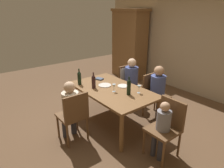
% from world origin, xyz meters
% --- Properties ---
extents(ground_plane, '(10.00, 10.00, 0.00)m').
position_xyz_m(ground_plane, '(0.00, 0.00, 0.00)').
color(ground_plane, brown).
extents(rear_room_partition, '(6.40, 0.12, 2.70)m').
position_xyz_m(rear_room_partition, '(0.00, 2.71, 1.35)').
color(rear_room_partition, tan).
rests_on(rear_room_partition, ground_plane).
extents(armoire_cabinet, '(1.18, 0.62, 2.18)m').
position_xyz_m(armoire_cabinet, '(-1.97, 2.26, 1.10)').
color(armoire_cabinet, brown).
rests_on(armoire_cabinet, ground_plane).
extents(dining_table, '(1.75, 1.01, 0.74)m').
position_xyz_m(dining_table, '(0.00, 0.00, 0.66)').
color(dining_table, brown).
rests_on(dining_table, ground_plane).
extents(chair_far_right, '(0.44, 0.44, 0.92)m').
position_xyz_m(chair_far_right, '(0.31, 0.89, 0.53)').
color(chair_far_right, brown).
rests_on(chair_far_right, ground_plane).
extents(chair_far_left, '(0.45, 0.44, 0.92)m').
position_xyz_m(chair_far_left, '(-0.52, 0.89, 0.59)').
color(chair_far_left, brown).
rests_on(chair_far_left, ground_plane).
extents(chair_near, '(0.44, 0.44, 0.92)m').
position_xyz_m(chair_near, '(0.09, -0.89, 0.53)').
color(chair_near, brown).
rests_on(chair_near, ground_plane).
extents(chair_right_end, '(0.44, 0.44, 0.92)m').
position_xyz_m(chair_right_end, '(1.25, 0.09, 0.53)').
color(chair_right_end, brown).
rests_on(chair_right_end, ground_plane).
extents(person_woman_host, '(0.35, 0.30, 1.13)m').
position_xyz_m(person_woman_host, '(0.42, 0.89, 0.65)').
color(person_woman_host, '#33333D').
rests_on(person_woman_host, ground_plane).
extents(person_man_bearded, '(0.35, 0.30, 1.13)m').
position_xyz_m(person_man_bearded, '(-0.37, 0.89, 0.65)').
color(person_man_bearded, '#33333D').
rests_on(person_man_bearded, ground_plane).
extents(person_man_guest, '(0.33, 0.28, 1.09)m').
position_xyz_m(person_man_guest, '(-0.03, -0.89, 0.63)').
color(person_man_guest, '#33333D').
rests_on(person_man_guest, ground_plane).
extents(person_child_small, '(0.22, 0.25, 0.94)m').
position_xyz_m(person_child_small, '(1.25, -0.02, 0.56)').
color(person_child_small, '#33333D').
rests_on(person_child_small, ground_plane).
extents(wine_bottle_tall_green, '(0.08, 0.08, 0.32)m').
position_xyz_m(wine_bottle_tall_green, '(-0.25, -0.25, 0.88)').
color(wine_bottle_tall_green, black).
rests_on(wine_bottle_tall_green, dining_table).
extents(wine_bottle_dark_red, '(0.07, 0.07, 0.34)m').
position_xyz_m(wine_bottle_dark_red, '(0.40, 0.07, 0.89)').
color(wine_bottle_dark_red, black).
rests_on(wine_bottle_dark_red, dining_table).
extents(wine_bottle_short_olive, '(0.08, 0.08, 0.33)m').
position_xyz_m(wine_bottle_short_olive, '(-0.60, -0.37, 0.88)').
color(wine_bottle_short_olive, black).
rests_on(wine_bottle_short_olive, dining_table).
extents(wine_glass_near_left, '(0.07, 0.07, 0.15)m').
position_xyz_m(wine_glass_near_left, '(0.46, 0.27, 0.84)').
color(wine_glass_near_left, silver).
rests_on(wine_glass_near_left, dining_table).
extents(wine_glass_centre, '(0.07, 0.07, 0.15)m').
position_xyz_m(wine_glass_centre, '(0.13, -0.05, 0.84)').
color(wine_glass_centre, silver).
rests_on(wine_glass_centre, dining_table).
extents(dinner_plate_host, '(0.26, 0.26, 0.01)m').
position_xyz_m(dinner_plate_host, '(-0.23, -0.01, 0.74)').
color(dinner_plate_host, silver).
rests_on(dinner_plate_host, dining_table).
extents(dinner_plate_guest_left, '(0.22, 0.22, 0.01)m').
position_xyz_m(dinner_plate_guest_left, '(0.03, 0.26, 0.74)').
color(dinner_plate_guest_left, white).
rests_on(dinner_plate_guest_left, dining_table).
extents(folded_napkin, '(0.19, 0.17, 0.03)m').
position_xyz_m(folded_napkin, '(-0.60, 0.11, 0.75)').
color(folded_napkin, '#4C5B75').
rests_on(folded_napkin, dining_table).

